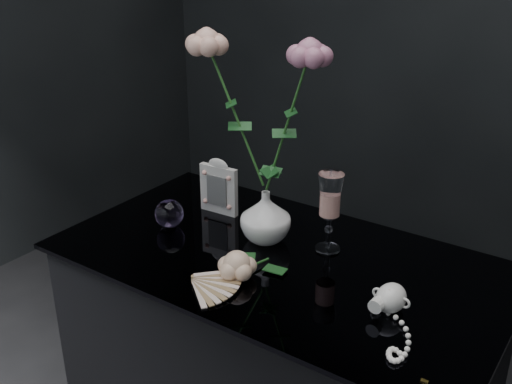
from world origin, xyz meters
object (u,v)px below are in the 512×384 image
Objects in this scene: vase at (266,216)px; paperweight at (169,214)px; picture_frame at (219,186)px; loose_rose at (237,265)px; wine_glass at (329,213)px; pearl_jar at (391,297)px.

paperweight is at bearing -162.22° from vase.
paperweight is (-0.05, -0.14, -0.04)m from picture_frame.
wine_glass is at bearing 88.82° from loose_rose.
picture_frame is at bearing 157.66° from loose_rose.
picture_frame is (-0.34, 0.02, -0.02)m from wine_glass.
vase is at bearing 167.42° from pearl_jar.
paperweight is (-0.39, -0.12, -0.06)m from wine_glass.
wine_glass is (0.15, 0.04, 0.03)m from vase.
pearl_jar is (0.22, -0.15, -0.07)m from wine_glass.
loose_rose is 0.33m from pearl_jar.
paperweight is 0.62m from pearl_jar.
picture_frame is 0.59m from pearl_jar.
paperweight is at bearing -176.14° from loose_rose.
loose_rose is at bearing -114.54° from wine_glass.
vase reaches higher than loose_rose.
loose_rose is at bearing -163.60° from pearl_jar.
loose_rose is (0.05, -0.18, -0.03)m from vase.
vase is 0.16m from wine_glass.
paperweight reaches higher than pearl_jar.
picture_frame is 0.34m from loose_rose.
vase reaches higher than pearl_jar.
wine_glass reaches higher than picture_frame.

